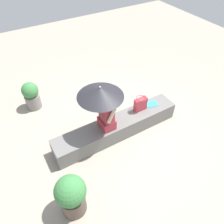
{
  "coord_description": "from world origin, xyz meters",
  "views": [
    {
      "loc": [
        1.8,
        2.81,
        3.84
      ],
      "look_at": [
        0.13,
        0.01,
        0.75
      ],
      "focal_mm": 35.42,
      "sensor_mm": 36.0,
      "label": 1
    }
  ],
  "objects_px": {
    "planter_far": "(31,95)",
    "parasol": "(100,92)",
    "person_seated": "(107,113)",
    "handbag_black": "(140,104)",
    "magazine": "(151,104)",
    "planter_near": "(71,195)"
  },
  "relations": [
    {
      "from": "parasol",
      "to": "magazine",
      "type": "relative_size",
      "value": 3.78
    },
    {
      "from": "magazine",
      "to": "planter_near",
      "type": "distance_m",
      "value": 2.75
    },
    {
      "from": "person_seated",
      "to": "handbag_black",
      "type": "distance_m",
      "value": 0.94
    },
    {
      "from": "planter_far",
      "to": "parasol",
      "type": "bearing_deg",
      "value": 118.02
    },
    {
      "from": "parasol",
      "to": "planter_near",
      "type": "height_order",
      "value": "parasol"
    },
    {
      "from": "parasol",
      "to": "handbag_black",
      "type": "relative_size",
      "value": 3.08
    },
    {
      "from": "parasol",
      "to": "planter_near",
      "type": "xyz_separation_m",
      "value": [
        1.16,
        1.1,
        -0.87
      ]
    },
    {
      "from": "person_seated",
      "to": "parasol",
      "type": "bearing_deg",
      "value": -28.73
    },
    {
      "from": "handbag_black",
      "to": "planter_near",
      "type": "relative_size",
      "value": 0.4
    },
    {
      "from": "planter_near",
      "to": "person_seated",
      "type": "bearing_deg",
      "value": -139.94
    },
    {
      "from": "parasol",
      "to": "magazine",
      "type": "distance_m",
      "value": 1.63
    },
    {
      "from": "magazine",
      "to": "planter_far",
      "type": "distance_m",
      "value": 2.95
    },
    {
      "from": "handbag_black",
      "to": "magazine",
      "type": "bearing_deg",
      "value": -177.71
    },
    {
      "from": "planter_near",
      "to": "parasol",
      "type": "bearing_deg",
      "value": -136.38
    },
    {
      "from": "parasol",
      "to": "planter_far",
      "type": "bearing_deg",
      "value": -61.98
    },
    {
      "from": "person_seated",
      "to": "handbag_black",
      "type": "xyz_separation_m",
      "value": [
        -0.91,
        -0.07,
        -0.22
      ]
    },
    {
      "from": "planter_near",
      "to": "planter_far",
      "type": "distance_m",
      "value": 2.95
    },
    {
      "from": "planter_near",
      "to": "magazine",
      "type": "bearing_deg",
      "value": -155.61
    },
    {
      "from": "magazine",
      "to": "person_seated",
      "type": "bearing_deg",
      "value": 16.52
    },
    {
      "from": "parasol",
      "to": "handbag_black",
      "type": "distance_m",
      "value": 1.26
    },
    {
      "from": "parasol",
      "to": "magazine",
      "type": "bearing_deg",
      "value": -178.67
    },
    {
      "from": "handbag_black",
      "to": "planter_near",
      "type": "height_order",
      "value": "planter_near"
    }
  ]
}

